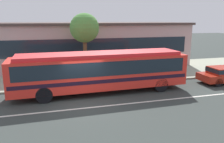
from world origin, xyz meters
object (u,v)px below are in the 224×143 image
(transit_bus, at_px, (101,69))
(pedestrian_standing_by_tree, at_px, (45,72))
(pedestrian_walking_along_curb, at_px, (137,66))
(bus_stop_sign, at_px, (157,60))
(street_tree_near_stop, at_px, (84,29))
(pedestrian_waiting_near_sign, at_px, (140,67))

(transit_bus, xyz_separation_m, pedestrian_standing_by_tree, (-3.74, 2.49, -0.48))
(pedestrian_walking_along_curb, xyz_separation_m, bus_stop_sign, (1.41, -0.71, 0.57))
(transit_bus, distance_m, bus_stop_sign, 5.63)
(pedestrian_standing_by_tree, relative_size, street_tree_near_stop, 0.32)
(pedestrian_waiting_near_sign, relative_size, pedestrian_walking_along_curb, 0.98)
(pedestrian_waiting_near_sign, distance_m, pedestrian_walking_along_curb, 0.43)
(street_tree_near_stop, bearing_deg, transit_bus, -85.30)
(bus_stop_sign, distance_m, street_tree_near_stop, 6.57)
(pedestrian_standing_by_tree, bearing_deg, bus_stop_sign, -2.37)
(pedestrian_walking_along_curb, height_order, pedestrian_standing_by_tree, pedestrian_standing_by_tree)
(transit_bus, height_order, street_tree_near_stop, street_tree_near_stop)
(pedestrian_waiting_near_sign, xyz_separation_m, pedestrian_walking_along_curb, (-0.08, 0.42, 0.02))
(pedestrian_waiting_near_sign, height_order, pedestrian_walking_along_curb, pedestrian_walking_along_curb)
(transit_bus, bearing_deg, pedestrian_standing_by_tree, 146.38)
(bus_stop_sign, bearing_deg, pedestrian_standing_by_tree, 177.63)
(pedestrian_waiting_near_sign, distance_m, bus_stop_sign, 1.49)
(transit_bus, bearing_deg, pedestrian_waiting_near_sign, 31.72)
(transit_bus, distance_m, pedestrian_walking_along_curb, 4.77)
(pedestrian_waiting_near_sign, bearing_deg, bus_stop_sign, -12.14)
(pedestrian_waiting_near_sign, relative_size, bus_stop_sign, 0.68)
(transit_bus, relative_size, pedestrian_waiting_near_sign, 7.28)
(pedestrian_walking_along_curb, distance_m, street_tree_near_stop, 5.46)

